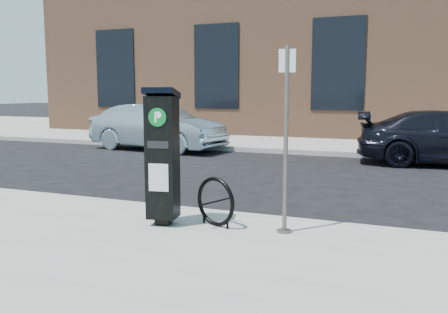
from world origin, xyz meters
The scene contains 9 objects.
ground centered at (0.00, 0.00, 0.00)m, with size 120.00×120.00×0.00m, color black.
sidewalk_far centered at (0.00, 14.00, 0.07)m, with size 60.00×12.00×0.15m, color gray.
curb_near centered at (0.00, -0.02, 0.07)m, with size 60.00×0.12×0.16m, color #9E9B93.
curb_far centered at (0.00, 8.02, 0.07)m, with size 60.00×0.12×0.16m, color #9E9B93.
building centered at (0.00, 17.00, 4.15)m, with size 28.00×10.05×8.25m.
parking_kiosk centered at (-0.37, -0.96, 1.11)m, with size 0.49×0.45×1.87m.
sign_pole centered at (1.27, -0.71, 1.33)m, with size 0.21×0.19×2.38m.
bike_rack centered at (0.33, -0.77, 0.48)m, with size 0.65×0.30×0.68m.
car_silver centered at (-5.24, 7.40, 0.77)m, with size 1.64×4.70×1.55m, color #869DAB.
Camera 1 is at (2.77, -6.55, 1.96)m, focal length 38.00 mm.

